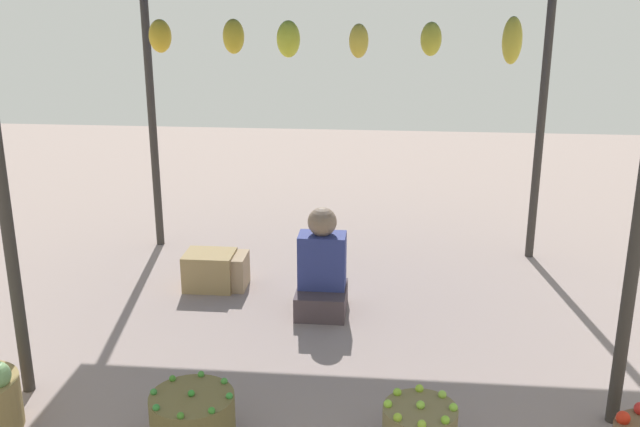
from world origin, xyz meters
TOP-DOWN VIEW (x-y plane):
  - ground_plane at (0.00, 0.00)m, footprint 14.00×14.00m
  - vendor_person at (-0.05, -0.01)m, footprint 0.36×0.44m
  - basket_green_chilies at (-0.56, -1.70)m, footprint 0.44×0.44m
  - wooden_crate_near_vendor at (-0.96, 0.33)m, footprint 0.38×0.31m
  - wooden_crate_stacked_rear at (-0.89, 0.35)m, footprint 0.42×0.28m

SIDE VIEW (x-z plane):
  - ground_plane at x=0.00m, z-range 0.00..0.00m
  - wooden_crate_stacked_rear at x=-0.89m, z-range 0.00..0.27m
  - basket_green_chilies at x=-0.56m, z-range -0.02..0.30m
  - wooden_crate_near_vendor at x=-0.96m, z-range 0.00..0.29m
  - vendor_person at x=-0.05m, z-range -0.09..0.69m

